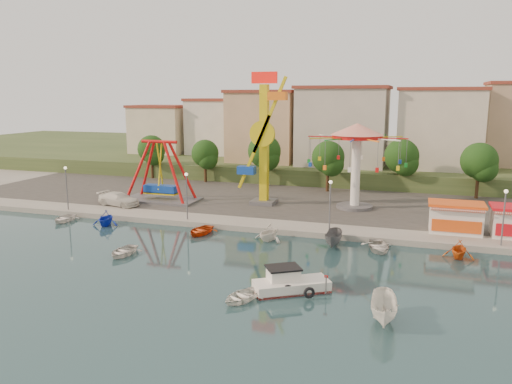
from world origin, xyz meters
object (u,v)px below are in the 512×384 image
at_px(kamikaze_tower, 265,142).
at_px(pirate_ship_ride, 160,172).
at_px(cabin_motorboat, 290,284).
at_px(rowboat_a, 123,251).
at_px(wave_swinger, 357,147).
at_px(van, 119,199).
at_px(skiff, 384,309).

bearing_deg(kamikaze_tower, pirate_ship_ride, -170.83).
xyz_separation_m(cabin_motorboat, rowboat_a, (-16.47, 3.53, -0.15)).
height_order(wave_swinger, van, wave_swinger).
relative_size(pirate_ship_ride, cabin_motorboat, 1.72).
height_order(pirate_ship_ride, cabin_motorboat, pirate_ship_ride).
distance_m(cabin_motorboat, skiff, 7.68).
distance_m(kamikaze_tower, rowboat_a, 24.41).
bearing_deg(cabin_motorboat, kamikaze_tower, 78.41).
bearing_deg(wave_swinger, kamikaze_tower, -173.39).
bearing_deg(pirate_ship_ride, rowboat_a, -70.78).
relative_size(cabin_motorboat, skiff, 1.30).
bearing_deg(kamikaze_tower, van, -159.90).
bearing_deg(van, skiff, -112.34).
bearing_deg(van, cabin_motorboat, -114.47).
relative_size(pirate_ship_ride, van, 1.76).
distance_m(pirate_ship_ride, van, 6.31).
distance_m(pirate_ship_ride, skiff, 40.42).
relative_size(kamikaze_tower, van, 2.91).
xyz_separation_m(cabin_motorboat, skiff, (7.01, -3.11, 0.34)).
bearing_deg(cabin_motorboat, rowboat_a, 135.43).
relative_size(wave_swinger, van, 2.04).
height_order(wave_swinger, skiff, wave_swinger).
bearing_deg(van, wave_swinger, -64.18).
bearing_deg(rowboat_a, skiff, -16.16).
xyz_separation_m(wave_swinger, rowboat_a, (-17.87, -23.27, -7.82)).
xyz_separation_m(wave_swinger, cabin_motorboat, (-1.40, -26.80, -7.67)).
bearing_deg(rowboat_a, pirate_ship_ride, 108.85).
relative_size(cabin_motorboat, van, 1.03).
bearing_deg(wave_swinger, van, -164.99).
relative_size(skiff, van, 0.79).
height_order(pirate_ship_ride, wave_swinger, wave_swinger).
distance_m(cabin_motorboat, rowboat_a, 16.85).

